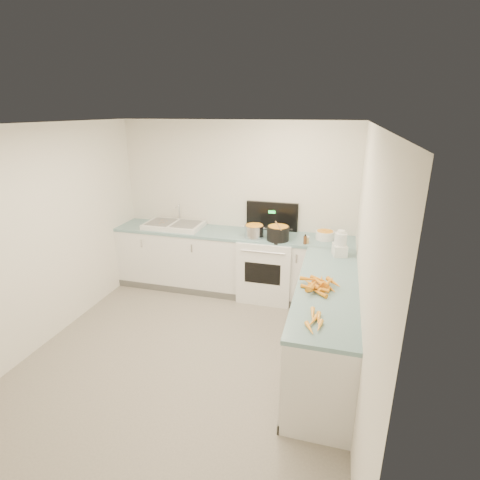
% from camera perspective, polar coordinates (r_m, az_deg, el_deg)
% --- Properties ---
extents(floor, '(3.50, 4.00, 0.00)m').
position_cam_1_polar(floor, '(4.44, -7.83, -17.21)').
color(floor, gray).
rests_on(floor, ground).
extents(ceiling, '(3.50, 4.00, 0.00)m').
position_cam_1_polar(ceiling, '(3.59, -9.70, 16.95)').
color(ceiling, silver).
rests_on(ceiling, ground).
extents(wall_back, '(3.50, 0.00, 2.50)m').
position_cam_1_polar(wall_back, '(5.64, -0.54, 5.09)').
color(wall_back, silver).
rests_on(wall_back, ground).
extents(wall_front, '(3.50, 0.00, 2.50)m').
position_cam_1_polar(wall_front, '(2.39, -29.23, -18.81)').
color(wall_front, silver).
rests_on(wall_front, ground).
extents(wall_left, '(0.00, 4.00, 2.50)m').
position_cam_1_polar(wall_left, '(4.80, -28.20, 0.20)').
color(wall_left, silver).
rests_on(wall_left, ground).
extents(wall_right, '(0.00, 4.00, 2.50)m').
position_cam_1_polar(wall_right, '(3.55, 18.28, -4.62)').
color(wall_right, silver).
rests_on(wall_right, ground).
extents(counter_back, '(3.50, 0.62, 0.94)m').
position_cam_1_polar(counter_back, '(5.61, -1.35, -3.38)').
color(counter_back, white).
rests_on(counter_back, ground).
extents(counter_right, '(0.62, 2.20, 0.94)m').
position_cam_1_polar(counter_right, '(4.16, 12.78, -12.49)').
color(counter_right, white).
rests_on(counter_right, ground).
extents(stove, '(0.76, 0.65, 1.36)m').
position_cam_1_polar(stove, '(5.48, 4.15, -3.97)').
color(stove, white).
rests_on(stove, ground).
extents(sink, '(0.86, 0.52, 0.31)m').
position_cam_1_polar(sink, '(5.75, -10.03, 2.26)').
color(sink, white).
rests_on(sink, counter_back).
extents(steel_pot, '(0.29, 0.29, 0.20)m').
position_cam_1_polar(steel_pot, '(5.20, 2.18, 1.23)').
color(steel_pot, silver).
rests_on(steel_pot, stove).
extents(black_pot, '(0.34, 0.34, 0.22)m').
position_cam_1_polar(black_pot, '(5.12, 5.81, 0.92)').
color(black_pot, black).
rests_on(black_pot, stove).
extents(wooden_spoon, '(0.16, 0.38, 0.02)m').
position_cam_1_polar(wooden_spoon, '(5.08, 5.85, 2.19)').
color(wooden_spoon, '#AD7A47').
rests_on(wooden_spoon, black_pot).
extents(mixing_bowl, '(0.32, 0.32, 0.12)m').
position_cam_1_polar(mixing_bowl, '(5.27, 12.81, 0.73)').
color(mixing_bowl, white).
rests_on(mixing_bowl, counter_back).
extents(extract_bottle, '(0.04, 0.04, 0.11)m').
position_cam_1_polar(extract_bottle, '(5.03, 9.88, -0.01)').
color(extract_bottle, '#593319').
rests_on(extract_bottle, counter_back).
extents(spice_jar, '(0.05, 0.05, 0.08)m').
position_cam_1_polar(spice_jar, '(5.07, 10.21, -0.05)').
color(spice_jar, '#E5B266').
rests_on(spice_jar, counter_back).
extents(food_processor, '(0.20, 0.22, 0.32)m').
position_cam_1_polar(food_processor, '(4.69, 15.01, -0.72)').
color(food_processor, white).
rests_on(food_processor, counter_right).
extents(carrot_pile, '(0.42, 0.47, 0.09)m').
position_cam_1_polar(carrot_pile, '(3.83, 11.89, -6.69)').
color(carrot_pile, orange).
rests_on(carrot_pile, counter_right).
extents(peeled_carrots, '(0.16, 0.42, 0.04)m').
position_cam_1_polar(peeled_carrots, '(3.25, 11.30, -12.01)').
color(peeled_carrots, '#FFA026').
rests_on(peeled_carrots, counter_right).
extents(peelings, '(0.17, 0.22, 0.01)m').
position_cam_1_polar(peelings, '(5.80, -11.90, 2.69)').
color(peelings, tan).
rests_on(peelings, sink).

